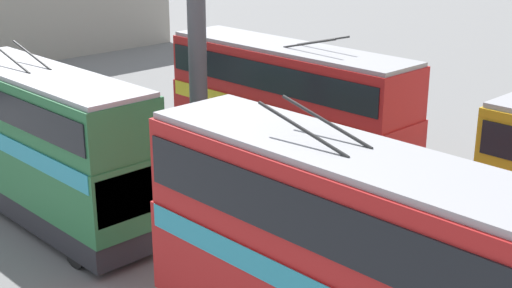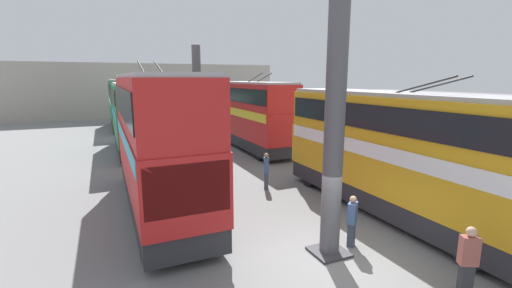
# 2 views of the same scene
# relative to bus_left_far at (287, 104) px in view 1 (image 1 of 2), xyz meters

# --- Properties ---
(support_column_far) EXTENTS (1.06, 1.06, 7.50)m
(support_column_far) POSITION_rel_bus_left_far_xyz_m (0.03, 4.14, 0.76)
(support_column_far) COLOR #4C4C51
(support_column_far) RESTS_ON ground_plane
(bus_left_far) EXTENTS (10.31, 2.54, 5.65)m
(bus_left_far) POSITION_rel_bus_left_far_xyz_m (0.00, 0.00, 0.00)
(bus_left_far) COLOR black
(bus_left_far) RESTS_ON ground_plane
(bus_right_near) EXTENTS (10.24, 2.54, 6.06)m
(bus_right_near) POSITION_rel_bus_left_far_xyz_m (-9.81, 8.27, 0.23)
(bus_right_near) COLOR black
(bus_right_near) RESTS_ON ground_plane
(bus_right_mid) EXTENTS (9.24, 2.54, 5.60)m
(bus_right_mid) POSITION_rel_bus_left_far_xyz_m (2.51, 8.27, -0.03)
(bus_right_mid) COLOR black
(bus_right_mid) RESTS_ON ground_plane
(person_aisle_midway) EXTENTS (0.48, 0.39, 1.77)m
(person_aisle_midway) POSITION_rel_bus_left_far_xyz_m (-9.07, 3.19, -1.92)
(person_aisle_midway) COLOR #384251
(person_aisle_midway) RESTS_ON ground_plane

